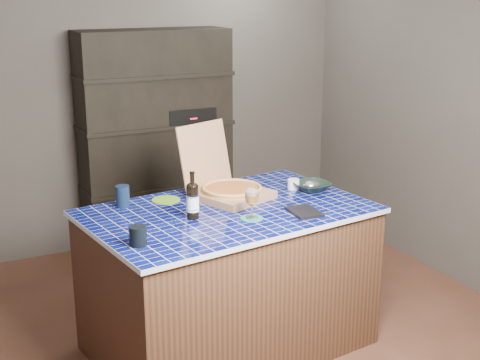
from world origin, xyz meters
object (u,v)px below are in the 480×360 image
kitchen_island (228,279)px  bowl (312,186)px  mead_bottle (193,200)px  wine_glass (252,197)px  pizza_box (229,188)px  dvd_case (304,212)px

kitchen_island → bowl: 0.79m
mead_bottle → kitchen_island: bearing=12.5°
wine_glass → bowl: wine_glass is taller
mead_bottle → bowl: bearing=9.6°
pizza_box → wine_glass: size_ratio=3.30×
mead_bottle → wine_glass: bearing=-28.1°
wine_glass → pizza_box: bearing=82.1°
pizza_box → bowl: 0.54m
dvd_case → bowl: bowl is taller
kitchen_island → bowl: bearing=1.1°
kitchen_island → pizza_box: pizza_box is taller
kitchen_island → dvd_case: (0.36, -0.26, 0.45)m
pizza_box → mead_bottle: bearing=-164.1°
kitchen_island → dvd_case: 0.63m
wine_glass → bowl: size_ratio=0.79×
pizza_box → dvd_case: size_ratio=2.76×
kitchen_island → mead_bottle: mead_bottle is taller
pizza_box → mead_bottle: (-0.34, -0.25, 0.05)m
bowl → pizza_box: bearing=168.4°
wine_glass → bowl: (0.58, 0.30, -0.10)m
kitchen_island → wine_glass: bearing=-84.7°
pizza_box → mead_bottle: size_ratio=2.17×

